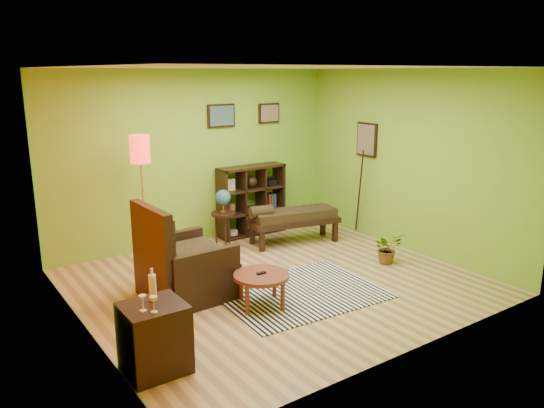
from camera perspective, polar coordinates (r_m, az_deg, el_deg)
ground at (r=7.21m, az=0.55°, el=-8.36°), size 5.00×5.00×0.00m
room_shell at (r=6.69m, az=-0.13°, el=5.89°), size 5.04×4.54×2.82m
zebra_rug at (r=6.88m, az=3.06°, el=-9.49°), size 2.10×1.64×0.01m
coffee_table at (r=6.38m, az=-1.15°, el=-8.00°), size 0.67×0.67×0.43m
armchair at (r=6.73m, az=-9.65°, el=-6.87°), size 1.04×1.05×1.22m
side_cabinet at (r=5.22m, az=-12.53°, el=-13.84°), size 0.57×0.52×0.98m
floor_lamp at (r=7.57m, az=-13.96°, el=4.48°), size 0.29×0.29×1.91m
globe_table at (r=8.38m, az=-5.28°, el=-0.02°), size 0.39×0.39×0.95m
cube_shelf at (r=9.12m, az=-2.15°, el=0.41°), size 1.20×0.35×1.20m
bench at (r=8.66m, az=2.14°, el=-1.43°), size 1.56×0.82×0.69m
potted_plant at (r=8.02m, az=12.28°, el=-4.99°), size 0.50×0.53×0.36m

